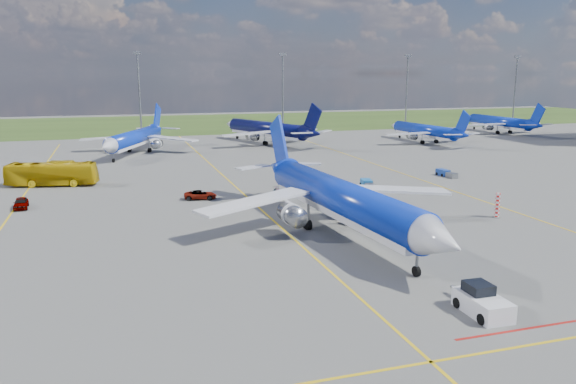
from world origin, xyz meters
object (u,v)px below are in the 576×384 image
object	(u,v)px
bg_jet_ene	(498,133)
apron_bus	(52,174)
service_car_c	(279,193)
bg_jet_nnw	(136,154)
pushback_tug	(482,302)
baggage_tug_c	(86,169)
warning_post	(497,205)
main_airliner	(340,233)
baggage_tug_e	(446,173)
service_car_b	(200,195)
bg_jet_n	(267,144)
baggage_tug_w	(368,185)
bg_jet_ne	(424,143)
service_car_a	(21,203)

from	to	relation	value
bg_jet_ene	apron_bus	xyz separation A→B (m)	(-116.48, -45.75, 1.87)
apron_bus	service_car_c	xyz separation A→B (m)	(31.08, -18.03, -1.30)
bg_jet_nnw	service_car_c	xyz separation A→B (m)	(17.31, -50.66, 0.57)
pushback_tug	service_car_c	size ratio (longest dim) A/B	1.60
bg_jet_nnw	baggage_tug_c	bearing A→B (deg)	-92.11
warning_post	apron_bus	distance (m)	64.35
warning_post	main_airliner	xyz separation A→B (m)	(-20.55, -0.68, -1.50)
pushback_tug	apron_bus	size ratio (longest dim) A/B	0.47
pushback_tug	apron_bus	distance (m)	68.74
pushback_tug	warning_post	bearing A→B (deg)	51.50
bg_jet_nnw	baggage_tug_e	bearing A→B (deg)	-19.69
service_car_b	baggage_tug_c	size ratio (longest dim) A/B	0.88
bg_jet_n	service_car_c	size ratio (longest dim) A/B	10.06
bg_jet_nnw	baggage_tug_w	bearing A→B (deg)	-34.57
service_car_c	baggage_tug_w	distance (m)	14.66
bg_jet_ne	pushback_tug	bearing A→B (deg)	56.85
service_car_c	bg_jet_n	bearing A→B (deg)	86.30
warning_post	service_car_b	xyz separation A→B (m)	(-32.44, 20.59, -0.88)
bg_jet_nnw	pushback_tug	size ratio (longest dim) A/B	5.88
bg_jet_nnw	bg_jet_ne	xyz separation A→B (m)	(69.87, -0.86, 0.00)
bg_jet_nnw	baggage_tug_c	distance (m)	22.56
warning_post	pushback_tug	xyz separation A→B (m)	(-18.80, -22.91, -0.65)
bg_jet_nnw	service_car_a	world-z (taller)	bg_jet_nnw
warning_post	baggage_tug_e	bearing A→B (deg)	69.55
main_airliner	service_car_c	size ratio (longest dim) A/B	10.95
service_car_b	baggage_tug_e	size ratio (longest dim) A/B	0.95
service_car_a	service_car_b	xyz separation A→B (m)	(22.75, -1.50, -0.09)
bg_jet_ene	baggage_tug_w	size ratio (longest dim) A/B	6.69
service_car_b	baggage_tug_w	size ratio (longest dim) A/B	0.85
service_car_a	service_car_c	xyz separation A→B (m)	(33.51, -3.26, -0.14)
bg_jet_ne	service_car_b	distance (m)	79.49
pushback_tug	bg_jet_ene	bearing A→B (deg)	52.85
bg_jet_n	bg_jet_ene	size ratio (longest dim) A/B	1.13
bg_jet_ne	baggage_tug_c	world-z (taller)	bg_jet_ne
baggage_tug_c	warning_post	bearing A→B (deg)	-58.33
warning_post	service_car_c	distance (m)	28.72
baggage_tug_e	service_car_c	bearing A→B (deg)	-169.99
bg_jet_n	baggage_tug_c	size ratio (longest dim) A/B	7.79
warning_post	bg_jet_n	size ratio (longest dim) A/B	0.08
bg_jet_ene	baggage_tug_w	xyz separation A→B (m)	(-70.88, -61.77, 0.53)
bg_jet_ene	service_car_b	bearing A→B (deg)	32.32
pushback_tug	main_airliner	bearing A→B (deg)	95.39
bg_jet_ne	main_airliner	bearing A→B (deg)	48.76
bg_jet_n	baggage_tug_e	world-z (taller)	bg_jet_n
bg_jet_n	service_car_c	distance (m)	61.31
bg_jet_ne	main_airliner	distance (m)	86.31
baggage_tug_e	baggage_tug_w	bearing A→B (deg)	-166.04
apron_bus	service_car_b	bearing A→B (deg)	-117.02
baggage_tug_w	pushback_tug	bearing A→B (deg)	-91.37
service_car_b	baggage_tug_c	distance (m)	32.48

